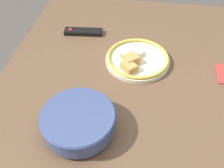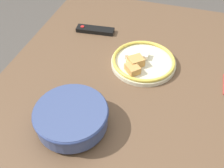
# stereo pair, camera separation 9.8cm
# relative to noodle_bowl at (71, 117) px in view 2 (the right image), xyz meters

# --- Properties ---
(dining_table) EXTENTS (1.45, 1.08, 0.78)m
(dining_table) POSITION_rel_noodle_bowl_xyz_m (0.22, -0.14, -0.13)
(dining_table) COLOR brown
(dining_table) RESTS_ON ground_plane
(noodle_bowl) EXTENTS (0.25, 0.25, 0.08)m
(noodle_bowl) POSITION_rel_noodle_bowl_xyz_m (0.00, 0.00, 0.00)
(noodle_bowl) COLOR #384775
(noodle_bowl) RESTS_ON dining_table
(food_plate) EXTENTS (0.28, 0.28, 0.05)m
(food_plate) POSITION_rel_noodle_bowl_xyz_m (0.38, -0.16, -0.03)
(food_plate) COLOR beige
(food_plate) RESTS_ON dining_table
(tv_remote) EXTENTS (0.07, 0.19, 0.02)m
(tv_remote) POSITION_rel_noodle_bowl_xyz_m (0.56, 0.12, -0.04)
(tv_remote) COLOR black
(tv_remote) RESTS_ON dining_table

